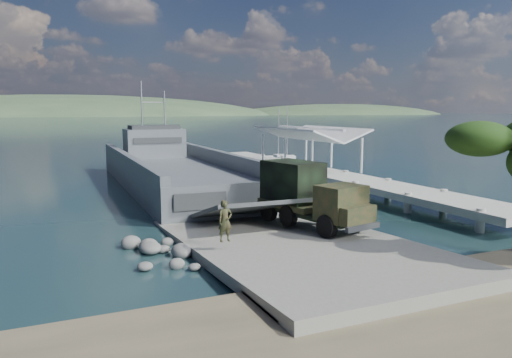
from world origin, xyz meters
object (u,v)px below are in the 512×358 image
at_px(landing_craft, 177,177).
at_px(military_truck, 308,195).
at_px(sailboat_near, 287,162).
at_px(pier, 315,166).
at_px(sailboat_far, 279,161).
at_px(soldier, 225,229).

distance_m(landing_craft, military_truck, 20.14).
distance_m(landing_craft, sailboat_near, 20.59).
distance_m(pier, sailboat_near, 15.03).
xyz_separation_m(pier, sailboat_far, (4.44, 16.40, -1.21)).
bearing_deg(sailboat_near, sailboat_far, 112.90).
relative_size(pier, military_truck, 5.63).
relative_size(sailboat_near, sailboat_far, 1.04).
bearing_deg(military_truck, landing_craft, 84.34).
height_order(military_truck, sailboat_near, sailboat_near).
bearing_deg(sailboat_near, soldier, -102.31).
bearing_deg(sailboat_far, pier, -96.46).
bearing_deg(military_truck, sailboat_near, 52.69).
relative_size(soldier, sailboat_near, 0.25).
bearing_deg(sailboat_far, sailboat_near, -78.11).
bearing_deg(sailboat_far, military_truck, -105.74).
xyz_separation_m(landing_craft, military_truck, (1.96, -20.00, 1.35)).
distance_m(pier, landing_craft, 13.06).
height_order(landing_craft, sailboat_near, landing_craft).
distance_m(pier, soldier, 25.81).
height_order(soldier, sailboat_near, sailboat_near).
relative_size(landing_craft, sailboat_near, 4.81).
height_order(landing_craft, soldier, landing_craft).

